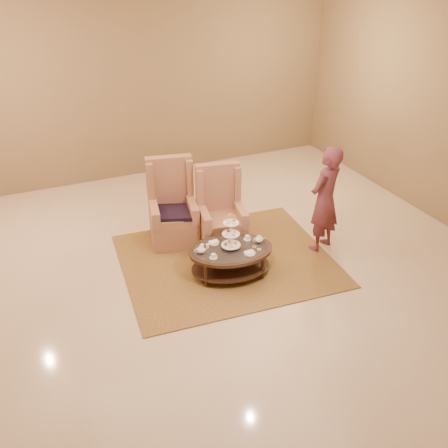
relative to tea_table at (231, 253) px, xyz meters
name	(u,v)px	position (x,y,z in m)	size (l,w,h in m)	color
ground	(222,276)	(-0.13, 0.00, -0.36)	(8.00, 8.00, 0.00)	beige
ceiling	(222,276)	(-0.13, 0.00, -0.36)	(8.00, 8.00, 0.02)	white
wall_back	(137,87)	(-0.13, 4.00, 1.39)	(8.00, 0.04, 3.50)	olive
rug	(226,260)	(0.09, 0.35, -0.35)	(3.17, 2.71, 0.02)	olive
tea_table	(231,253)	(0.00, 0.00, 0.00)	(1.28, 0.98, 0.98)	black
armchair_left	(173,213)	(-0.41, 1.28, 0.09)	(0.83, 0.85, 1.30)	#AE6F52
armchair_right	(220,218)	(0.23, 0.88, 0.06)	(0.79, 0.81, 1.24)	#AE6F52
person	(325,200)	(1.56, 0.11, 0.46)	(0.70, 0.60, 1.64)	brown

